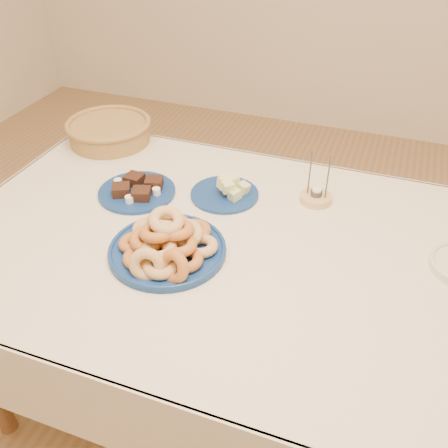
# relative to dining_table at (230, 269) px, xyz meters

# --- Properties ---
(ground) EXTENTS (5.00, 5.00, 0.00)m
(ground) POSITION_rel_dining_table_xyz_m (0.00, 0.00, -0.64)
(ground) COLOR #967147
(ground) RESTS_ON ground
(dining_table) EXTENTS (1.71, 1.11, 0.75)m
(dining_table) POSITION_rel_dining_table_xyz_m (0.00, 0.00, 0.00)
(dining_table) COLOR brown
(dining_table) RESTS_ON ground
(donut_platter) EXTENTS (0.37, 0.37, 0.15)m
(donut_platter) POSITION_rel_dining_table_xyz_m (-0.15, -0.12, 0.15)
(donut_platter) COLOR navy
(donut_platter) RESTS_ON dining_table
(melon_plate) EXTENTS (0.28, 0.28, 0.08)m
(melon_plate) POSITION_rel_dining_table_xyz_m (-0.09, 0.23, 0.13)
(melon_plate) COLOR navy
(melon_plate) RESTS_ON dining_table
(brownie_plate) EXTENTS (0.30, 0.30, 0.05)m
(brownie_plate) POSITION_rel_dining_table_xyz_m (-0.38, 0.14, 0.12)
(brownie_plate) COLOR navy
(brownie_plate) RESTS_ON dining_table
(wicker_basket) EXTENTS (0.42, 0.42, 0.09)m
(wicker_basket) POSITION_rel_dining_table_xyz_m (-0.67, 0.45, 0.15)
(wicker_basket) COLOR brown
(wicker_basket) RESTS_ON dining_table
(candle_holder) EXTENTS (0.12, 0.12, 0.17)m
(candle_holder) POSITION_rel_dining_table_xyz_m (0.19, 0.30, 0.12)
(candle_holder) COLOR tan
(candle_holder) RESTS_ON dining_table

